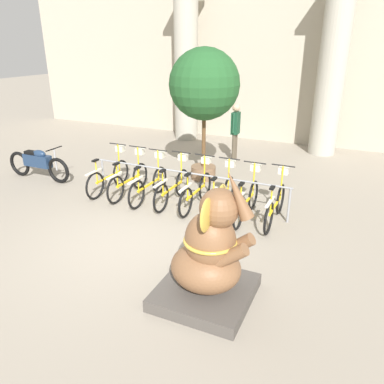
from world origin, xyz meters
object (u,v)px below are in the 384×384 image
bicycle_1 (129,179)px  bicycle_6 (247,200)px  bicycle_4 (197,190)px  elephant_statue (209,258)px  bicycle_3 (173,186)px  bicycle_5 (221,194)px  person_pedestrian (235,127)px  bicycle_0 (109,175)px  bicycle_2 (149,183)px  motorcycle (38,163)px  bicycle_7 (276,204)px  potted_tree (204,87)px

bicycle_1 → bicycle_6: size_ratio=1.00×
bicycle_4 → elephant_statue: 3.25m
bicycle_3 → bicycle_5: size_ratio=1.00×
elephant_statue → person_pedestrian: size_ratio=1.15×
bicycle_1 → bicycle_6: bearing=-1.0°
bicycle_3 → bicycle_6: 1.77m
bicycle_0 → bicycle_2: 1.18m
bicycle_2 → elephant_statue: 3.88m
bicycle_2 → motorcycle: bearing=-179.5°
bicycle_7 → elephant_statue: (-0.29, -2.87, 0.27)m
bicycle_0 → person_pedestrian: size_ratio=0.96×
bicycle_2 → bicycle_7: 2.94m
bicycle_3 → elephant_statue: elephant_statue is taller
person_pedestrian → bicycle_2: bearing=-102.6°
bicycle_3 → bicycle_4: 0.59m
bicycle_4 → bicycle_7: same height
bicycle_7 → potted_tree: bearing=142.3°
bicycle_0 → person_pedestrian: 4.22m
bicycle_5 → bicycle_2: bearing=-178.5°
bicycle_1 → bicycle_7: bearing=-0.1°
motorcycle → bicycle_0: bearing=2.3°
person_pedestrian → bicycle_3: bearing=-93.8°
bicycle_7 → elephant_statue: size_ratio=0.84×
person_pedestrian → elephant_statue: bearing=-74.5°
bicycle_1 → person_pedestrian: size_ratio=0.96×
bicycle_4 → person_pedestrian: person_pedestrian is taller
bicycle_4 → elephant_statue: bearing=-63.0°
bicycle_1 → person_pedestrian: person_pedestrian is taller
potted_tree → bicycle_5: bearing=-56.9°
bicycle_2 → potted_tree: potted_tree is taller
bicycle_1 → bicycle_2: size_ratio=1.00×
bicycle_5 → bicycle_6: 0.59m
bicycle_1 → bicycle_6: same height
bicycle_3 → person_pedestrian: (0.24, 3.66, 0.66)m
bicycle_1 → bicycle_3: same height
bicycle_6 → bicycle_7: 0.59m
bicycle_2 → potted_tree: size_ratio=0.51×
bicycle_2 → bicycle_7: (2.94, 0.04, 0.00)m
bicycle_6 → bicycle_7: same height
bicycle_2 → bicycle_5: same height
bicycle_7 → bicycle_4: bearing=179.4°
bicycle_3 → motorcycle: size_ratio=0.82×
bicycle_4 → potted_tree: potted_tree is taller
bicycle_2 → person_pedestrian: 3.86m
elephant_statue → bicycle_4: bearing=117.0°
motorcycle → potted_tree: (3.99, 1.90, 1.96)m
bicycle_2 → bicycle_5: bearing=1.5°
motorcycle → elephant_statue: bearing=-24.8°
bicycle_7 → person_pedestrian: 4.29m
elephant_statue → bicycle_7: bearing=84.1°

